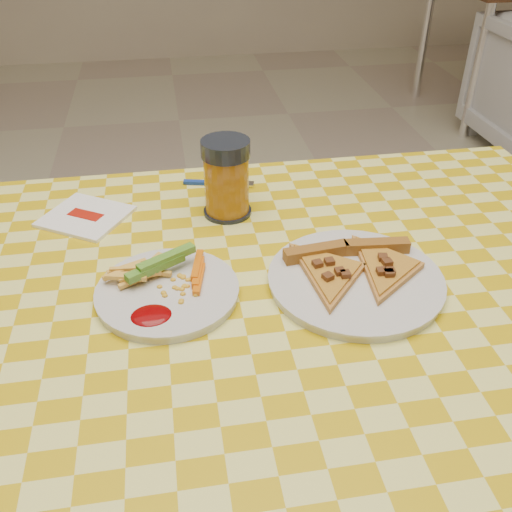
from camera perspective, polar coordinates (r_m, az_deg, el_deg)
The scene contains 8 objects.
table at distance 0.86m, azimuth -1.56°, elevation -8.44°, with size 1.28×0.88×0.76m.
plate_left at distance 0.82m, azimuth -8.82°, elevation -3.71°, with size 0.20×0.20×0.01m, color silver.
plate_right at distance 0.85m, azimuth 9.90°, elevation -2.51°, with size 0.25×0.25×0.01m, color silver.
fries_veggies at distance 0.83m, azimuth -9.55°, elevation -2.24°, with size 0.17×0.15×0.04m.
pizza_slices at distance 0.85m, azimuth 9.87°, elevation -1.12°, with size 0.23×0.21×0.02m.
drink_glass at distance 0.98m, azimuth -2.97°, elevation 7.72°, with size 0.08×0.08×0.14m.
napkin at distance 1.04m, azimuth -16.65°, elevation 3.82°, with size 0.18×0.17×0.01m.
fork at distance 1.11m, azimuth -3.66°, elevation 7.30°, with size 0.14×0.05×0.01m.
Camera 1 is at (-0.08, -0.62, 1.27)m, focal length 40.00 mm.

